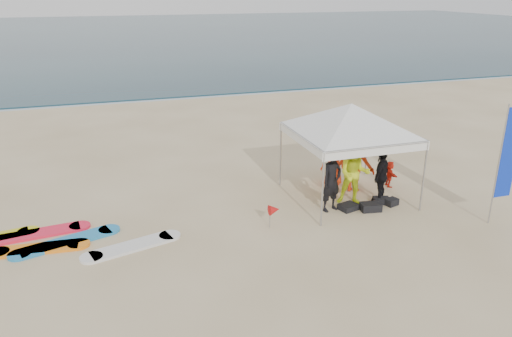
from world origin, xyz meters
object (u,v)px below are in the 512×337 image
Objects in this scene: person_black_a at (332,181)px; canopy_tent at (352,104)px; person_yellow at (354,174)px; person_seated at (390,174)px; feather_flag at (508,155)px; person_black_b at (381,176)px; surfboard_spread at (32,245)px; marker_pennant at (274,210)px; person_orange_a at (355,162)px; person_orange_b at (333,162)px.

canopy_tent is (0.86, 0.70, 1.96)m from person_black_a.
person_yellow is 2.25× the size of person_seated.
canopy_tent is 4.21m from feather_flag.
surfboard_spread is (-9.46, 0.25, -0.76)m from person_black_b.
person_black_a is 1.10× the size of person_black_b.
person_seated is (2.55, 1.05, -0.47)m from person_black_a.
person_yellow is 8.67m from surfboard_spread.
person_yellow is (0.81, 0.20, 0.05)m from person_black_a.
person_black_a is 0.54× the size of feather_flag.
person_yellow is 0.29× the size of surfboard_spread.
marker_pennant is (-3.51, -0.62, -0.30)m from person_black_b.
person_black_a is 2.79m from person_seated.
feather_flag reaches higher than person_black_a.
marker_pennant is (-4.42, -1.56, 0.08)m from person_seated.
person_seated is (0.91, 0.94, -0.39)m from person_black_b.
person_yellow is at bearing -95.87° from canopy_tent.
person_black_b is (0.83, -0.10, -0.13)m from person_yellow.
person_orange_a is at bearing 84.62° from person_yellow.
person_seated is 0.19× the size of canopy_tent.
person_black_b is (1.64, 0.11, -0.08)m from person_black_a.
marker_pennant is at bearing 65.42° from person_orange_a.
person_orange_b is 0.48× the size of feather_flag.
person_yellow reaches higher than surfboard_spread.
person_black_b is at bearing 135.97° from feather_flag.
person_black_a reaches higher than person_orange_b.
person_black_b is 1.02× the size of person_orange_b.
person_orange_a is 3.59m from marker_pennant.
person_orange_a is 1.34m from person_seated.
person_seated reaches higher than marker_pennant.
person_seated is 0.26× the size of feather_flag.
person_black_b is at bearing 10.01° from marker_pennant.
person_black_b is (0.32, -0.97, -0.13)m from person_orange_a.
person_black_b is 3.32m from feather_flag.
marker_pennant is at bearing 42.90° from person_orange_b.
person_black_a is at bearing 78.22° from person_orange_a.
feather_flag is (1.34, -3.11, 1.49)m from person_seated.
person_black_b is 9.49m from surfboard_spread.
person_black_b is 3.58m from marker_pennant.
person_black_a reaches higher than marker_pennant.
person_orange_a reaches higher than surfboard_spread.
person_orange_b is 1.89× the size of person_seated.
person_orange_a reaches higher than person_black_b.
person_orange_a is at bearing 21.96° from person_black_a.
person_orange_a is at bearing 101.69° from person_seated.
canopy_tent is at bearing 137.58° from feather_flag.
person_yellow is at bearing 98.61° from person_orange_a.
person_black_a is 1.70m from person_orange_a.
person_orange_b is at bearing 111.34° from person_yellow.
canopy_tent reaches higher than surfboard_spread.
person_black_b reaches higher than surfboard_spread.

